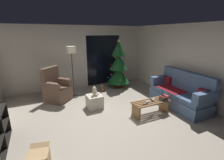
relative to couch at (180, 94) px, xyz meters
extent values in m
plane|color=#9E9384|center=(-2.32, 0.18, -0.40)|extent=(7.00, 7.00, 0.00)
cube|color=beige|center=(-2.32, 3.24, 0.85)|extent=(5.72, 0.12, 2.50)
cube|color=beige|center=(0.54, 0.18, 0.85)|extent=(0.12, 6.00, 2.50)
cube|color=silver|center=(-1.24, 3.17, 0.70)|extent=(1.60, 0.02, 2.20)
cube|color=black|center=(-1.24, 3.15, 0.65)|extent=(1.50, 0.02, 2.10)
cube|color=slate|center=(-0.07, 0.00, -0.23)|extent=(0.83, 1.93, 0.34)
cube|color=slate|center=(-0.11, -0.62, 0.01)|extent=(0.70, 0.62, 0.14)
cube|color=slate|center=(-0.09, 0.00, 0.01)|extent=(0.70, 0.62, 0.14)
cube|color=slate|center=(-0.06, 0.62, 0.01)|extent=(0.70, 0.62, 0.14)
cube|color=slate|center=(0.23, -0.01, 0.38)|extent=(0.27, 1.91, 0.60)
cube|color=slate|center=(-0.10, -0.87, 0.22)|extent=(0.77, 0.23, 0.28)
cube|color=slate|center=(-0.04, 0.87, 0.22)|extent=(0.77, 0.23, 0.28)
cube|color=maroon|center=(-0.10, 0.25, 0.09)|extent=(0.63, 0.92, 0.02)
cube|color=maroon|center=(0.07, -0.71, 0.22)|extent=(0.13, 0.32, 0.28)
cube|color=maroon|center=(0.12, 0.69, 0.22)|extent=(0.13, 0.32, 0.28)
cube|color=olive|center=(-1.15, -0.21, -0.03)|extent=(1.10, 0.05, 0.04)
cube|color=olive|center=(-1.15, -0.12, -0.03)|extent=(1.10, 0.05, 0.04)
cube|color=olive|center=(-1.15, -0.04, -0.03)|extent=(1.10, 0.05, 0.04)
cube|color=olive|center=(-1.15, 0.05, -0.03)|extent=(1.10, 0.05, 0.04)
cube|color=olive|center=(-1.15, 0.14, -0.03)|extent=(1.10, 0.05, 0.04)
cube|color=olive|center=(-1.64, -0.04, -0.23)|extent=(0.05, 0.36, 0.35)
cube|color=olive|center=(-0.66, -0.04, -0.23)|extent=(0.05, 0.36, 0.35)
cube|color=silver|center=(-1.25, -0.04, 0.00)|extent=(0.16, 0.07, 0.02)
cube|color=black|center=(-1.11, -0.03, 0.00)|extent=(0.07, 0.16, 0.02)
cube|color=#ADADB2|center=(-1.02, 0.03, 0.00)|extent=(0.15, 0.12, 0.02)
cube|color=#333338|center=(-1.42, -0.13, 0.00)|extent=(0.16, 0.06, 0.02)
cube|color=#4C4C51|center=(-0.79, -0.12, 0.00)|extent=(0.22, 0.22, 0.03)
cube|color=#4C4C51|center=(-0.77, -0.10, 0.03)|extent=(0.19, 0.15, 0.03)
cube|color=#337042|center=(-0.77, -0.10, 0.06)|extent=(0.21, 0.16, 0.03)
cube|color=#A32D28|center=(-0.76, -0.12, 0.09)|extent=(0.25, 0.21, 0.04)
cube|color=black|center=(-0.79, -0.12, 0.11)|extent=(0.07, 0.14, 0.01)
cylinder|color=#4C1E19|center=(-0.90, 2.41, -0.35)|extent=(0.36, 0.36, 0.10)
cylinder|color=brown|center=(-0.90, 2.41, -0.24)|extent=(0.08, 0.08, 0.12)
cone|color=#14471E|center=(-0.90, 2.41, 0.12)|extent=(0.92, 0.92, 0.61)
cone|color=#14471E|center=(-0.90, 2.41, 0.67)|extent=(0.73, 0.73, 0.61)
cone|color=#14471E|center=(-0.90, 2.41, 1.22)|extent=(0.54, 0.54, 0.61)
sphere|color=#B233A5|center=(-1.00, 2.30, 1.22)|extent=(0.06, 0.06, 0.06)
sphere|color=red|center=(-1.16, 2.55, 0.58)|extent=(0.06, 0.06, 0.06)
sphere|color=white|center=(-0.89, 2.80, 0.23)|extent=(0.06, 0.06, 0.06)
sphere|color=white|center=(-0.45, 2.38, -0.04)|extent=(0.06, 0.06, 0.06)
sphere|color=red|center=(-0.82, 2.72, 0.50)|extent=(0.06, 0.06, 0.06)
sphere|color=gold|center=(-1.02, 2.00, 0.04)|extent=(0.06, 0.06, 0.06)
sphere|color=#B233A5|center=(-1.15, 2.22, 0.50)|extent=(0.06, 0.06, 0.06)
sphere|color=gold|center=(-1.10, 2.30, 0.88)|extent=(0.06, 0.06, 0.06)
sphere|color=#B233A5|center=(-1.27, 2.31, 0.22)|extent=(0.06, 0.06, 0.06)
sphere|color=#1E8C33|center=(-0.65, 2.33, 0.75)|extent=(0.06, 0.06, 0.06)
sphere|color=blue|center=(-1.16, 2.65, 0.37)|extent=(0.06, 0.06, 0.06)
sphere|color=#B233A5|center=(-0.66, 2.42, 0.84)|extent=(0.06, 0.06, 0.06)
sphere|color=#1E8C33|center=(-0.85, 2.25, 1.13)|extent=(0.06, 0.06, 0.06)
sphere|color=blue|center=(-1.31, 2.54, 0.04)|extent=(0.06, 0.06, 0.06)
cone|color=#EAD14C|center=(-0.90, 2.41, 1.53)|extent=(0.14, 0.14, 0.12)
cube|color=brown|center=(-3.37, 2.04, -0.24)|extent=(0.96, 0.96, 0.31)
cube|color=brown|center=(-3.37, 2.04, 0.00)|extent=(0.96, 0.96, 0.18)
cube|color=brown|center=(-3.55, 2.24, 0.41)|extent=(0.61, 0.57, 0.64)
cube|color=brown|center=(-3.14, 2.21, 0.20)|extent=(0.49, 0.52, 0.22)
cube|color=brown|center=(-3.56, 1.84, 0.20)|extent=(0.49, 0.52, 0.22)
cylinder|color=#2D2D30|center=(-2.82, 2.14, -0.39)|extent=(0.28, 0.28, 0.02)
cylinder|color=#2D2D30|center=(-2.82, 2.14, 0.40)|extent=(0.03, 0.03, 1.55)
cylinder|color=beige|center=(-2.82, 2.14, 1.27)|extent=(0.32, 0.32, 0.22)
cube|color=beige|center=(-2.45, 0.99, -0.20)|extent=(0.44, 0.44, 0.41)
cylinder|color=beige|center=(-2.37, 0.99, 0.04)|extent=(0.13, 0.12, 0.06)
cylinder|color=beige|center=(-2.44, 0.92, 0.04)|extent=(0.13, 0.12, 0.06)
sphere|color=beige|center=(-2.45, 0.99, 0.11)|extent=(0.15, 0.15, 0.15)
sphere|color=beige|center=(-2.45, 0.99, 0.23)|extent=(0.11, 0.11, 0.11)
sphere|color=#F4E5C1|center=(-2.41, 0.96, 0.22)|extent=(0.04, 0.04, 0.04)
sphere|color=beige|center=(-2.43, 1.02, 0.27)|extent=(0.04, 0.04, 0.04)
sphere|color=beige|center=(-2.48, 0.96, 0.27)|extent=(0.04, 0.04, 0.04)
sphere|color=beige|center=(-2.39, 1.04, 0.12)|extent=(0.06, 0.06, 0.06)
sphere|color=beige|center=(-2.48, 0.92, 0.12)|extent=(0.06, 0.06, 0.06)
cylinder|color=brown|center=(-1.61, 2.29, -0.37)|extent=(0.13, 0.11, 0.06)
cylinder|color=brown|center=(-1.66, 2.20, -0.37)|extent=(0.13, 0.11, 0.06)
sphere|color=brown|center=(-1.68, 2.27, -0.30)|extent=(0.15, 0.15, 0.15)
sphere|color=brown|center=(-1.68, 2.27, -0.18)|extent=(0.11, 0.11, 0.11)
sphere|color=#A37A51|center=(-1.64, 2.25, -0.19)|extent=(0.04, 0.04, 0.04)
sphere|color=brown|center=(-1.66, 2.31, -0.13)|extent=(0.04, 0.04, 0.04)
sphere|color=brown|center=(-1.70, 2.24, -0.13)|extent=(0.04, 0.04, 0.04)
sphere|color=brown|center=(-1.63, 2.32, -0.29)|extent=(0.06, 0.06, 0.06)
sphere|color=brown|center=(-1.70, 2.20, -0.29)|extent=(0.06, 0.06, 0.06)
cube|color=tan|center=(-4.02, -0.64, -0.05)|extent=(0.33, 0.16, 0.06)
camera|label=1|loc=(-3.91, -3.28, 1.81)|focal=25.79mm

